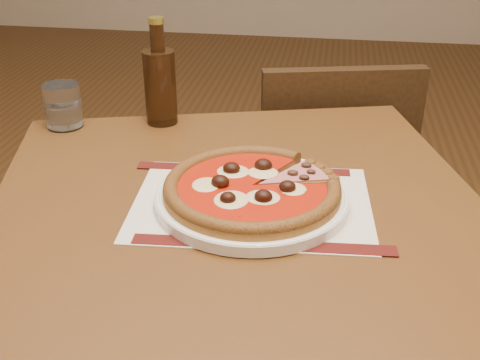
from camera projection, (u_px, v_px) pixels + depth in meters
name	position (u px, v px, depth m)	size (l,w,h in m)	color
table	(238.00, 253.00, 1.03)	(0.99, 0.99, 0.75)	brown
chair_far	(327.00, 184.00, 1.63)	(0.47, 0.47, 0.82)	black
placemat	(252.00, 203.00, 0.97)	(0.38, 0.27, 0.00)	beige
plate	(252.00, 198.00, 0.97)	(0.31, 0.31, 0.02)	white
pizza	(252.00, 187.00, 0.96)	(0.28, 0.28, 0.04)	#966124
ham_slice	(301.00, 174.00, 1.01)	(0.13, 0.11, 0.02)	#966124
water_glass	(63.00, 106.00, 1.24)	(0.08, 0.08, 0.09)	white
bottle	(160.00, 83.00, 1.24)	(0.07, 0.07, 0.22)	#361E0D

